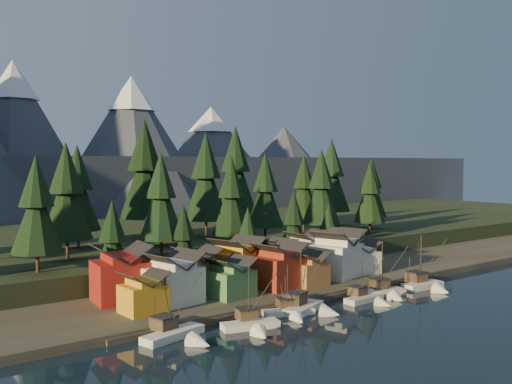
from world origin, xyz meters
TOP-DOWN VIEW (x-y plane):
  - ground at (0.00, 0.00)m, footprint 500.00×500.00m
  - shore_strip at (0.00, 40.00)m, footprint 400.00×50.00m
  - hillside at (0.00, 90.00)m, footprint 420.00×100.00m
  - dock at (0.00, 16.50)m, footprint 80.00×4.00m
  - mountain_ridge at (-4.20, 213.59)m, footprint 560.00×190.00m
  - boat_0 at (-29.92, 10.99)m, footprint 11.69×12.27m
  - boat_1 at (-17.78, 8.07)m, footprint 10.30×10.76m
  - boat_2 at (-7.30, 10.69)m, footprint 9.86×10.21m
  - boat_3 at (-3.04, 10.43)m, footprint 10.67×11.31m
  - boat_4 at (11.30, 9.00)m, footprint 9.37×10.14m
  - boat_5 at (18.01, 10.10)m, footprint 9.83×10.49m
  - boat_6 at (29.98, 9.01)m, footprint 10.24×10.97m
  - house_front_0 at (-29.56, 23.63)m, footprint 7.36×6.99m
  - house_front_1 at (-22.33, 26.43)m, footprint 10.43×10.12m
  - house_front_2 at (-11.07, 24.13)m, footprint 8.43×8.49m
  - house_front_3 at (1.46, 24.60)m, footprint 9.96×9.57m
  - house_front_4 at (7.82, 22.74)m, footprint 6.93×7.47m
  - house_front_5 at (19.19, 25.30)m, footprint 12.03×11.39m
  - house_front_6 at (26.98, 25.19)m, footprint 8.82×8.50m
  - house_back_0 at (-29.19, 33.65)m, footprint 10.84×10.51m
  - house_back_1 at (-14.00, 31.52)m, footprint 8.93×9.01m
  - house_back_2 at (-3.99, 31.79)m, footprint 11.14×10.55m
  - house_back_3 at (5.68, 31.41)m, footprint 10.05×9.31m
  - house_back_4 at (17.86, 33.53)m, footprint 9.27×8.94m
  - house_back_5 at (30.71, 33.76)m, footprint 9.64×9.72m
  - tree_hill_2 at (-40.00, 48.00)m, footprint 9.83×9.83m
  - tree_hill_3 at (-30.00, 60.00)m, footprint 11.14×11.14m
  - tree_hill_4 at (-22.00, 75.00)m, footprint 11.10×11.10m
  - tree_hill_5 at (-12.00, 50.00)m, footprint 10.21×10.21m
  - tree_hill_6 at (-4.00, 65.00)m, footprint 10.29×10.29m
  - tree_hill_7 at (6.00, 48.00)m, footprint 9.87×9.87m
  - tree_hill_8 at (14.00, 72.00)m, footprint 12.90×12.90m
  - tree_hill_9 at (22.00, 55.00)m, footprint 10.36×10.36m
  - tree_hill_10 at (30.00, 80.00)m, footprint 14.09×14.09m
  - tree_hill_11 at (38.00, 50.00)m, footprint 10.83×10.83m
  - tree_hill_12 at (46.00, 66.00)m, footprint 10.25×10.25m
  - tree_hill_13 at (56.00, 48.00)m, footprint 9.32×9.32m
  - tree_hill_14 at (64.00, 72.00)m, footprint 12.69×12.69m
  - tree_hill_15 at (0.00, 82.00)m, footprint 14.56×14.56m
  - tree_hill_17 at (68.00, 58.00)m, footprint 9.98×9.98m
  - tree_shore_0 at (-28.00, 40.00)m, footprint 7.98×7.98m
  - tree_shore_1 at (-12.00, 40.00)m, footprint 7.30×7.30m
  - tree_shore_2 at (5.00, 40.00)m, footprint 6.74×6.74m
  - tree_shore_3 at (19.00, 40.00)m, footprint 8.17×8.17m
  - tree_shore_4 at (31.00, 40.00)m, footprint 6.53×6.53m

SIDE VIEW (x-z plane):
  - ground at x=0.00m, z-range 0.00..0.00m
  - dock at x=0.00m, z-range 0.00..1.00m
  - shore_strip at x=0.00m, z-range 0.00..1.50m
  - boat_2 at x=-7.30m, z-range -3.20..6.79m
  - boat_4 at x=11.30m, z-range -3.27..7.18m
  - boat_1 at x=-17.78m, z-range -3.52..7.78m
  - boat_0 at x=-29.92m, z-range -3.83..8.19m
  - boat_5 at x=18.01m, z-range -3.65..8.58m
  - boat_3 at x=-3.04m, z-range -3.87..8.96m
  - boat_6 at x=29.98m, z-range -3.87..9.05m
  - hillside at x=0.00m, z-range 0.00..6.00m
  - house_front_4 at x=7.82m, z-range 1.68..8.71m
  - house_front_0 at x=-29.56m, z-range 1.68..8.77m
  - house_front_6 at x=26.98m, z-range 1.69..9.16m
  - house_front_2 at x=-11.07m, z-range 1.69..9.27m
  - house_back_3 at x=5.68m, z-range 1.72..10.54m
  - house_back_1 at x=-14.00m, z-range 1.72..10.65m
  - house_back_5 at x=30.71m, z-range 1.73..10.80m
  - house_front_3 at x=1.46m, z-range 1.74..11.10m
  - house_front_1 at x=-22.33m, z-range 1.74..11.21m
  - house_back_4 at x=17.86m, z-range 1.74..11.28m
  - house_back_2 at x=-3.99m, z-range 1.75..11.81m
  - house_front_5 at x=19.19m, z-range 1.77..12.29m
  - house_back_0 at x=-29.19m, z-range 1.76..12.33m
  - tree_shore_4 at x=31.00m, z-range 2.20..17.42m
  - tree_shore_2 at x=5.00m, z-range 2.22..17.91m
  - tree_shore_1 at x=-12.00m, z-range 2.28..19.28m
  - tree_shore_0 at x=-28.00m, z-range 2.36..20.96m
  - tree_shore_3 at x=19.00m, z-range 2.38..21.42m
  - tree_hill_13 at x=56.00m, z-range 7.01..28.72m
  - tree_hill_2 at x=-40.00m, z-range 7.07..29.96m
  - tree_hill_7 at x=6.00m, z-range 7.07..30.06m
  - tree_hill_17 at x=68.00m, z-range 7.08..30.34m
  - tree_hill_5 at x=-12.00m, z-range 7.11..30.90m
  - tree_hill_12 at x=46.00m, z-range 7.11..30.99m
  - tree_hill_6 at x=-4.00m, z-range 7.12..31.10m
  - tree_hill_9 at x=22.00m, z-range 7.12..31.25m
  - tree_hill_11 at x=38.00m, z-range 7.18..32.39m
  - tree_hill_4 at x=-22.00m, z-range 7.21..33.07m
  - tree_hill_3 at x=-30.00m, z-range 7.21..33.16m
  - tree_hill_14 at x=64.00m, z-range 7.38..36.94m
  - tree_hill_8 at x=14.00m, z-range 7.41..37.46m
  - tree_hill_10 at x=30.00m, z-range 7.54..40.35m
  - tree_hill_15 at x=0.00m, z-range 7.59..41.50m
  - mountain_ridge at x=-4.20m, z-range -18.94..71.06m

